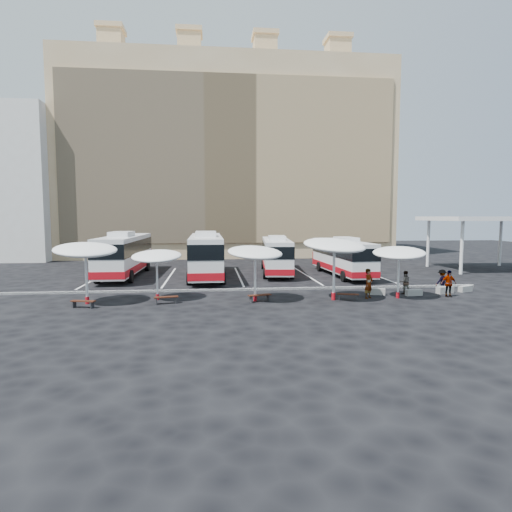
{
  "coord_description": "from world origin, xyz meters",
  "views": [
    {
      "loc": [
        -2.34,
        -29.12,
        5.17
      ],
      "look_at": [
        1.0,
        3.0,
        2.2
      ],
      "focal_mm": 30.0,
      "sensor_mm": 36.0,
      "label": 1
    }
  ],
  "objects": [
    {
      "name": "sunshade_0",
      "position": [
        -9.75,
        -3.13,
        3.21
      ],
      "size": [
        4.75,
        4.78,
        3.78
      ],
      "rotation": [
        0.0,
        0.0,
        0.4
      ],
      "color": "white",
      "rests_on": "ground"
    },
    {
      "name": "apartment_block",
      "position": [
        -28.0,
        28.0,
        9.0
      ],
      "size": [
        14.0,
        14.0,
        18.0
      ],
      "primitive_type": "cube",
      "color": "silver",
      "rests_on": "ground"
    },
    {
      "name": "sunshade_2",
      "position": [
        0.29,
        -3.32,
        2.98
      ],
      "size": [
        4.3,
        4.32,
        3.51
      ],
      "rotation": [
        0.0,
        0.0,
        0.34
      ],
      "color": "white",
      "rests_on": "ground"
    },
    {
      "name": "passenger_1",
      "position": [
        10.56,
        -1.89,
        0.78
      ],
      "size": [
        0.84,
        0.7,
        1.56
      ],
      "primitive_type": "imported",
      "rotation": [
        0.0,
        0.0,
        2.99
      ],
      "color": "black",
      "rests_on": "ground"
    },
    {
      "name": "bus_1",
      "position": [
        -2.83,
        7.48,
        2.03
      ],
      "size": [
        3.03,
        12.53,
        3.97
      ],
      "rotation": [
        0.0,
        0.0,
        0.01
      ],
      "color": "white",
      "rests_on": "ground"
    },
    {
      "name": "passenger_2",
      "position": [
        12.87,
        -3.23,
        0.87
      ],
      "size": [
        1.03,
        0.47,
        1.73
      ],
      "primitive_type": "imported",
      "rotation": [
        0.0,
        0.0,
        -0.05
      ],
      "color": "black",
      "rests_on": "ground"
    },
    {
      "name": "bus_2",
      "position": [
        3.53,
        9.43,
        1.78
      ],
      "size": [
        3.37,
        11.16,
        3.49
      ],
      "rotation": [
        0.0,
        0.0,
        -0.1
      ],
      "color": "white",
      "rests_on": "ground"
    },
    {
      "name": "curb_divider",
      "position": [
        0.0,
        0.5,
        0.07
      ],
      "size": [
        34.0,
        0.25,
        0.15
      ],
      "primitive_type": "cube",
      "color": "black",
      "rests_on": "ground"
    },
    {
      "name": "passenger_3",
      "position": [
        13.34,
        -1.58,
        0.79
      ],
      "size": [
        1.15,
        0.89,
        1.57
      ],
      "primitive_type": "imported",
      "rotation": [
        0.0,
        0.0,
        3.48
      ],
      "color": "black",
      "rests_on": "ground"
    },
    {
      "name": "conc_bench_0",
      "position": [
        8.54,
        -2.04,
        0.21
      ],
      "size": [
        1.17,
        0.71,
        0.42
      ],
      "primitive_type": "cube",
      "rotation": [
        0.0,
        0.0,
        -0.33
      ],
      "color": "gray",
      "rests_on": "ground"
    },
    {
      "name": "ground",
      "position": [
        0.0,
        0.0,
        0.0
      ],
      "size": [
        120.0,
        120.0,
        0.0
      ],
      "primitive_type": "plane",
      "color": "black",
      "rests_on": "ground"
    },
    {
      "name": "sunshade_4",
      "position": [
        9.44,
        -3.3,
        2.88
      ],
      "size": [
        4.26,
        4.28,
        3.39
      ],
      "rotation": [
        0.0,
        0.0,
        -0.4
      ],
      "color": "white",
      "rests_on": "ground"
    },
    {
      "name": "wood_bench_1",
      "position": [
        -5.08,
        -3.58,
        0.33
      ],
      "size": [
        1.46,
        0.65,
        0.43
      ],
      "rotation": [
        0.0,
        0.0,
        0.2
      ],
      "color": "black",
      "rests_on": "ground"
    },
    {
      "name": "bay_lines",
      "position": [
        0.0,
        8.0,
        0.01
      ],
      "size": [
        24.15,
        12.0,
        0.01
      ],
      "color": "white",
      "rests_on": "ground"
    },
    {
      "name": "passenger_0",
      "position": [
        7.56,
        -3.18,
        0.95
      ],
      "size": [
        0.82,
        0.78,
        1.89
      ],
      "primitive_type": "imported",
      "rotation": [
        0.0,
        0.0,
        0.65
      ],
      "color": "black",
      "rests_on": "ground"
    },
    {
      "name": "bus_3",
      "position": [
        9.07,
        7.31,
        1.75
      ],
      "size": [
        2.86,
        10.91,
        3.43
      ],
      "rotation": [
        0.0,
        0.0,
        0.04
      ],
      "color": "white",
      "rests_on": "ground"
    },
    {
      "name": "wood_bench_0",
      "position": [
        -9.65,
        -4.3,
        0.32
      ],
      "size": [
        1.42,
        0.69,
        0.42
      ],
      "rotation": [
        0.0,
        0.0,
        -0.24
      ],
      "color": "black",
      "rests_on": "ground"
    },
    {
      "name": "sandstone_building",
      "position": [
        0.0,
        31.87,
        12.63
      ],
      "size": [
        42.0,
        18.25,
        29.6
      ],
      "color": "tan",
      "rests_on": "ground"
    },
    {
      "name": "conc_bench_1",
      "position": [
        10.86,
        -2.59,
        0.2
      ],
      "size": [
        1.11,
        0.46,
        0.41
      ],
      "primitive_type": "cube",
      "rotation": [
        0.0,
        0.0,
        0.09
      ],
      "color": "gray",
      "rests_on": "ground"
    },
    {
      "name": "service_canopy",
      "position": [
        24.0,
        10.0,
        4.87
      ],
      "size": [
        10.0,
        8.0,
        5.2
      ],
      "color": "white",
      "rests_on": "ground"
    },
    {
      "name": "wood_bench_2",
      "position": [
        0.54,
        -3.56,
        0.34
      ],
      "size": [
        1.49,
        0.8,
        0.44
      ],
      "rotation": [
        0.0,
        0.0,
        0.31
      ],
      "color": "black",
      "rests_on": "ground"
    },
    {
      "name": "sunshade_3",
      "position": [
        5.19,
        -3.45,
        3.39
      ],
      "size": [
        4.92,
        4.95,
        3.99
      ],
      "rotation": [
        0.0,
        0.0,
        0.36
      ],
      "color": "white",
      "rests_on": "ground"
    },
    {
      "name": "bus_0",
      "position": [
        -9.87,
        8.93,
        2.0
      ],
      "size": [
        3.09,
        12.42,
        3.92
      ],
      "rotation": [
        0.0,
        0.0,
        -0.02
      ],
      "color": "white",
      "rests_on": "ground"
    },
    {
      "name": "conc_bench_2",
      "position": [
        13.36,
        -2.0,
        0.23
      ],
      "size": [
        1.3,
        0.74,
        0.46
      ],
      "primitive_type": "cube",
      "rotation": [
        0.0,
        0.0,
        0.28
      ],
      "color": "gray",
      "rests_on": "ground"
    },
    {
      "name": "conc_bench_3",
      "position": [
        15.11,
        -1.54,
        0.2
      ],
      "size": [
        1.15,
        0.76,
        0.41
      ],
      "primitive_type": "cube",
      "rotation": [
        0.0,
        0.0,
        0.4
      ],
      "color": "gray",
      "rests_on": "ground"
    },
    {
      "name": "sunshade_1",
      "position": [
        -5.74,
        -2.28,
        2.73
      ],
      "size": [
        3.34,
        3.38,
        3.21
      ],
      "rotation": [
        0.0,
        0.0,
        -0.1
      ],
      "color": "white",
      "rests_on": "ground"
    },
    {
      "name": "wood_bench_3",
      "position": [
        6.05,
        -3.65,
        0.31
      ],
      "size": [
        1.37,
        0.76,
        0.41
      ],
      "rotation": [
        0.0,
        0.0,
        -0.32
      ],
      "color": "black",
      "rests_on": "ground"
    }
  ]
}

